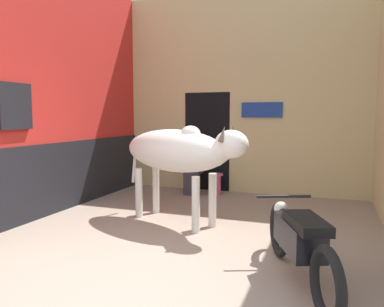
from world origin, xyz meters
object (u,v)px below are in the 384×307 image
cow (178,152)px  plastic_stool (216,183)px  motorcycle_near (299,240)px  shopkeeper_seated (194,165)px

cow → plastic_stool: cow is taller
motorcycle_near → plastic_stool: (-1.84, 3.51, -0.19)m
shopkeeper_seated → plastic_stool: shopkeeper_seated is taller
motorcycle_near → shopkeeper_seated: (-2.27, 3.41, 0.18)m
cow → shopkeeper_seated: size_ratio=1.95×
cow → shopkeeper_seated: (-0.47, 1.96, -0.45)m
shopkeeper_seated → motorcycle_near: bearing=-56.4°
cow → motorcycle_near: (1.80, -1.45, -0.63)m
shopkeeper_seated → plastic_stool: size_ratio=2.70×
shopkeeper_seated → cow: bearing=-76.4°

